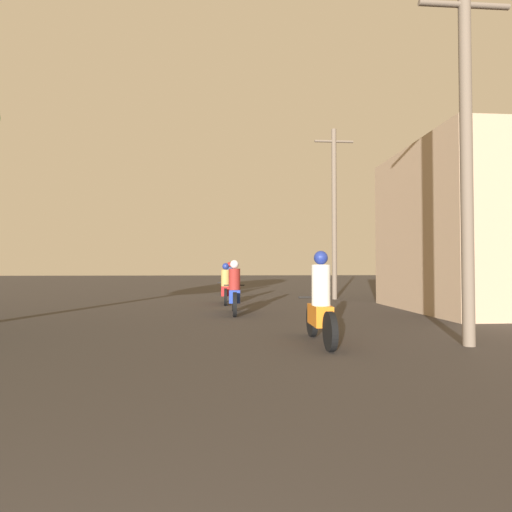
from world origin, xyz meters
The scene contains 7 objects.
motorcycle_orange centered at (2.25, 6.88, 0.64)m, with size 0.60×1.96×1.60m.
motorcycle_blue centered at (0.85, 11.29, 0.61)m, with size 0.60×2.02×1.51m.
motorcycle_red centered at (0.59, 14.37, 0.59)m, with size 0.60×1.97×1.45m.
motorcycle_white centered at (0.76, 19.27, 0.62)m, with size 0.60×1.87×1.54m.
building_right_near centered at (8.53, 11.58, 2.46)m, with size 4.99×5.28×4.93m.
utility_pole_near centered at (4.67, 6.48, 3.30)m, with size 1.60×0.20×6.29m.
utility_pole_far centered at (4.99, 15.96, 3.64)m, with size 1.60×0.20×6.95m.
Camera 1 is at (0.64, 0.07, 1.33)m, focal length 28.00 mm.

